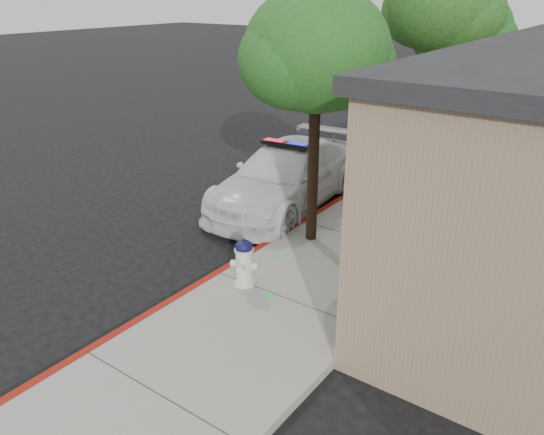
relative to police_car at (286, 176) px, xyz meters
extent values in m
plane|color=black|center=(1.06, -3.93, -0.78)|extent=(120.00, 120.00, 0.00)
cube|color=gray|center=(2.66, -0.93, -0.71)|extent=(3.20, 60.00, 0.15)
cube|color=#9D2311|center=(1.12, -0.93, -0.70)|extent=(0.14, 60.00, 0.16)
cube|color=black|center=(4.23, -2.93, 1.17)|extent=(0.08, 1.48, 1.68)
cube|color=black|center=(4.23, 0.07, 1.17)|extent=(0.08, 1.48, 1.68)
cube|color=black|center=(4.23, 3.07, 1.17)|extent=(0.08, 1.48, 1.68)
cube|color=black|center=(4.23, 6.07, 1.17)|extent=(0.08, 1.48, 1.68)
imported|color=white|center=(0.00, 0.00, 0.00)|extent=(2.69, 5.55, 1.56)
cube|color=black|center=(0.00, 0.00, 0.84)|extent=(1.22, 0.39, 0.10)
cube|color=red|center=(-0.32, -0.03, 0.84)|extent=(0.54, 0.29, 0.11)
cube|color=#0B18CB|center=(0.32, 0.03, 0.84)|extent=(0.54, 0.29, 0.11)
cylinder|color=white|center=(1.82, -3.97, -0.60)|extent=(0.38, 0.38, 0.07)
cylinder|color=white|center=(1.82, -3.97, -0.26)|extent=(0.31, 0.31, 0.61)
cylinder|color=white|center=(1.82, -3.97, 0.07)|extent=(0.36, 0.36, 0.04)
ellipsoid|color=#0F1039|center=(1.82, -3.97, 0.14)|extent=(0.32, 0.32, 0.24)
cylinder|color=#0F1039|center=(1.82, -3.97, 0.24)|extent=(0.08, 0.08, 0.07)
cylinder|color=white|center=(1.65, -4.03, -0.23)|extent=(0.17, 0.16, 0.12)
cylinder|color=white|center=(2.00, -3.91, -0.23)|extent=(0.17, 0.16, 0.12)
cylinder|color=white|center=(1.89, -4.15, -0.21)|extent=(0.19, 0.18, 0.16)
cylinder|color=black|center=(1.76, -1.58, 0.95)|extent=(0.23, 0.23, 3.15)
ellipsoid|color=#1C5A1C|center=(1.76, -1.58, 3.31)|extent=(2.80, 2.80, 2.38)
ellipsoid|color=#1C5A1C|center=(2.08, -1.18, 3.05)|extent=(2.10, 2.10, 1.79)
ellipsoid|color=#1C5A1C|center=(1.53, -1.95, 3.14)|extent=(2.19, 2.19, 1.86)
cylinder|color=black|center=(1.76, 4.92, 1.23)|extent=(0.26, 0.26, 3.72)
ellipsoid|color=#184816|center=(1.76, 4.92, 3.99)|extent=(3.12, 3.12, 2.65)
ellipsoid|color=#184816|center=(2.25, 5.06, 3.69)|extent=(2.51, 2.51, 2.14)
ellipsoid|color=#184816|center=(1.32, 4.88, 3.79)|extent=(2.41, 2.41, 2.05)
cylinder|color=black|center=(2.26, 5.58, 0.93)|extent=(0.23, 0.23, 3.12)
ellipsoid|color=#1D4B17|center=(2.26, 5.58, 3.29)|extent=(2.68, 2.68, 2.27)
ellipsoid|color=#1D4B17|center=(2.74, 5.61, 3.02)|extent=(2.05, 2.05, 1.74)
ellipsoid|color=#1D4B17|center=(1.92, 5.41, 3.11)|extent=(2.14, 2.14, 1.82)
camera|label=1|loc=(7.26, -10.63, 4.39)|focal=35.40mm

